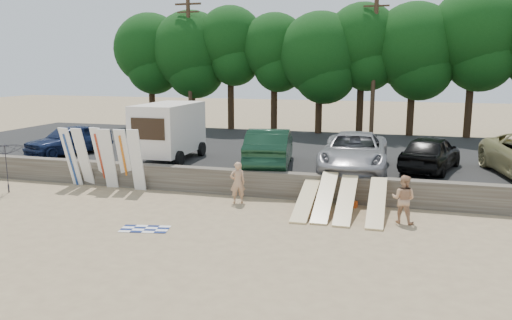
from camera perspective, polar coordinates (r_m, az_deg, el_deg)
The scene contains 26 objects.
ground at distance 16.43m, azimuth 2.59°, elevation -7.05°, with size 120.00×120.00×0.00m, color tan.
seawall at distance 19.12m, azimuth 4.71°, elevation -2.98°, with size 44.00×0.50×1.00m, color #6B6356.
parking_lot at distance 26.40m, azimuth 7.94°, elevation 0.41°, with size 44.00×14.50×0.70m, color #282828.
treeline at distance 32.92m, azimuth 11.39°, elevation 12.88°, with size 33.07×5.93×9.00m.
utility_poles at distance 31.28m, azimuth 13.36°, elevation 11.16°, with size 25.80×0.26×9.00m.
box_trailer at distance 23.46m, azimuth -9.93°, elevation 3.56°, with size 2.41×4.17×2.62m.
car_0 at distance 26.38m, azimuth -20.60°, elevation 2.19°, with size 1.72×4.28×1.46m, color #121E42.
car_1 at distance 21.61m, azimuth 1.56°, elevation 1.43°, with size 1.76×5.06×1.67m, color #11301F.
car_2 at distance 21.10m, azimuth 11.15°, elevation 0.90°, with size 2.64×5.73×1.59m, color #97969B.
car_3 at distance 22.02m, azimuth 19.33°, elevation 0.79°, with size 1.78×4.43×1.51m, color black.
surfboard_upright_0 at distance 22.30m, azimuth -20.43°, elevation 0.34°, with size 0.50×0.06×2.60m, color white.
surfboard_upright_1 at distance 22.05m, azimuth -19.14°, elevation 0.30°, with size 0.50×0.06×2.60m, color white.
surfboard_upright_2 at distance 21.76m, azimuth -17.32°, elevation 0.31°, with size 0.50×0.06×2.60m, color white.
surfboard_upright_3 at distance 21.31m, azimuth -16.53°, elevation 0.13°, with size 0.50×0.06×2.60m, color white.
surfboard_upright_4 at distance 21.19m, azimuth -14.83°, elevation 0.14°, with size 0.50×0.06×2.60m, color white.
surfboard_upright_5 at distance 20.61m, azimuth -13.51°, elevation -0.03°, with size 0.50×0.06×2.60m, color white.
surfboard_low_0 at distance 17.46m, azimuth 5.72°, elevation -4.55°, with size 0.56×3.00×0.07m, color beige.
surfboard_low_1 at distance 17.35m, azimuth 7.88°, elevation -4.17°, with size 0.56×3.00×0.07m, color beige.
surfboard_low_2 at distance 17.23m, azimuth 10.24°, elevation -4.46°, with size 0.56×3.00×0.07m, color beige.
surfboard_low_3 at distance 17.16m, azimuth 13.63°, elevation -4.69°, with size 0.56×3.00×0.07m, color beige.
beachgoer_a at distance 18.41m, azimuth -2.12°, elevation -2.60°, with size 0.57×0.37×1.56m, color tan.
beachgoer_b at distance 16.78m, azimuth 16.50°, elevation -4.31°, with size 0.77×0.60×1.58m, color tan.
cooler at distance 18.37m, azimuth 9.98°, elevation -4.77°, with size 0.38×0.30×0.32m, color green.
gear_bag at distance 18.35m, azimuth 11.02°, elevation -4.99°, with size 0.30×0.25×0.22m, color #D75019.
beach_towel at distance 16.07m, azimuth -12.58°, elevation -7.70°, with size 1.50×1.50×0.00m, color white.
beach_umbrella at distance 22.28m, azimuth -26.53°, elevation -0.76°, with size 2.22×2.26×2.04m, color black.
Camera 1 is at (3.62, -15.23, 4.99)m, focal length 35.00 mm.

